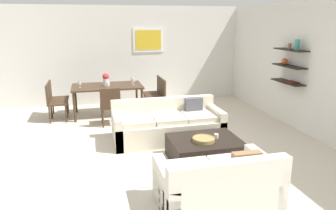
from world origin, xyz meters
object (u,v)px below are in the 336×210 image
dining_table (107,88)px  centerpiece_vase (106,79)px  wine_glass_right_far (132,79)px  wine_glass_left_near (80,83)px  wine_glass_foot (108,84)px  coffee_table (205,150)px  dining_chair_right_far (155,91)px  dining_chair_left_near (53,100)px  decorative_bowl (204,139)px  dining_chair_foot (110,104)px  dining_chair_right_near (159,94)px  loveseat_white (218,186)px  dining_chair_left_far (55,96)px  wine_glass_right_near (134,80)px  candle_jar (216,136)px  sofa_beige (168,125)px

dining_table → centerpiece_vase: bearing=-136.9°
wine_glass_right_far → wine_glass_left_near: 1.31m
wine_glass_foot → centerpiece_vase: 0.41m
centerpiece_vase → coffee_table: bearing=-65.3°
dining_chair_right_far → dining_chair_left_near: same height
decorative_bowl → dining_table: size_ratio=0.22×
dining_chair_right_far → wine_glass_right_far: (-0.61, -0.10, 0.36)m
dining_chair_right_far → dining_chair_foot: (-1.26, -1.12, 0.00)m
dining_chair_right_near → wine_glass_foot: (-1.26, -0.21, 0.36)m
dining_chair_right_far → dining_chair_foot: same height
dining_chair_left_near → wine_glass_foot: size_ratio=5.48×
decorative_bowl → dining_chair_right_near: size_ratio=0.42×
loveseat_white → dining_chair_left_far: 5.26m
dining_table → wine_glass_left_near: wine_glass_left_near is taller
dining_chair_left_far → wine_glass_foot: (1.26, -0.65, 0.36)m
wine_glass_right_near → dining_chair_left_near: bearing=-177.0°
wine_glass_right_far → candle_jar: bearing=-73.5°
decorative_bowl → centerpiece_vase: size_ratio=1.20×
loveseat_white → wine_glass_left_near: wine_glass_left_near is taller
dining_table → dining_chair_left_near: bearing=-170.0°
dining_chair_foot → dining_chair_right_near: same height
loveseat_white → wine_glass_foot: bearing=104.9°
dining_table → centerpiece_vase: size_ratio=5.49×
dining_chair_right_far → dining_chair_left_near: bearing=-170.0°
centerpiece_vase → dining_chair_foot: bearing=-88.5°
dining_chair_right_near → wine_glass_foot: size_ratio=5.48×
loveseat_white → wine_glass_left_near: (-1.72, 4.36, 0.57)m
dining_chair_right_far → wine_glass_right_far: size_ratio=5.55×
loveseat_white → dining_chair_right_far: bearing=87.8°
dining_chair_foot → wine_glass_left_near: wine_glass_left_near is taller
dining_chair_foot → wine_glass_right_far: 1.26m
dining_chair_left_near → candle_jar: bearing=-45.4°
dining_chair_left_far → dining_chair_right_near: size_ratio=1.00×
dining_chair_right_near → wine_glass_right_near: 0.72m
dining_chair_foot → wine_glass_right_far: wine_glass_right_far is taller
loveseat_white → dining_chair_left_near: bearing=118.7°
candle_jar → wine_glass_left_near: 3.79m
wine_glass_right_far → dining_chair_left_far: bearing=177.0°
dining_chair_left_far → wine_glass_foot: wine_glass_foot is taller
dining_chair_foot → wine_glass_foot: size_ratio=5.48×
sofa_beige → wine_glass_left_near: 2.61m
loveseat_white → wine_glass_right_near: 4.42m
centerpiece_vase → dining_chair_left_far: bearing=168.9°
sofa_beige → centerpiece_vase: centerpiece_vase is taller
candle_jar → dining_chair_left_far: size_ratio=0.09×
candle_jar → wine_glass_left_near: (-2.25, 3.01, 0.45)m
dining_chair_right_near → wine_glass_left_near: size_ratio=5.37×
dining_chair_left_far → wine_glass_right_near: wine_glass_right_near is taller
dining_chair_right_near → dining_chair_right_far: bearing=90.0°
candle_jar → loveseat_white: bearing=-111.5°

